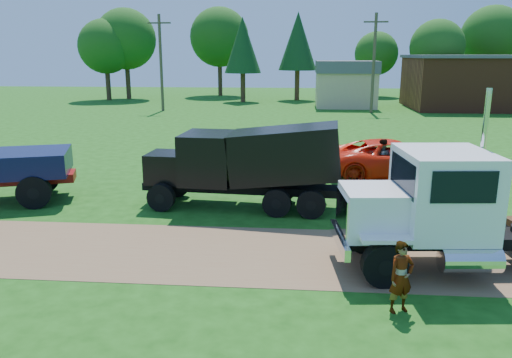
# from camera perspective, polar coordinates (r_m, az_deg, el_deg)

# --- Properties ---
(ground) EXTENTS (140.00, 140.00, 0.00)m
(ground) POSITION_cam_1_polar(r_m,az_deg,el_deg) (13.98, 8.19, -8.73)
(ground) COLOR #19480F
(ground) RESTS_ON ground
(dirt_track) EXTENTS (120.00, 4.20, 0.01)m
(dirt_track) POSITION_cam_1_polar(r_m,az_deg,el_deg) (13.98, 8.19, -8.70)
(dirt_track) COLOR brown
(dirt_track) RESTS_ON ground
(white_semi_tractor) EXTENTS (7.70, 3.14, 4.57)m
(white_semi_tractor) POSITION_cam_1_polar(r_m,az_deg,el_deg) (13.44, 20.75, -3.39)
(white_semi_tractor) COLOR black
(white_semi_tractor) RESTS_ON ground
(black_dump_truck) EXTENTS (7.20, 2.65, 3.08)m
(black_dump_truck) POSITION_cam_1_polar(r_m,az_deg,el_deg) (17.68, -0.78, 2.04)
(black_dump_truck) COLOR black
(black_dump_truck) RESTS_ON ground
(orange_pickup) EXTENTS (6.31, 3.54, 1.67)m
(orange_pickup) POSITION_cam_1_polar(r_m,az_deg,el_deg) (23.24, 15.47, 2.28)
(orange_pickup) COLOR red
(orange_pickup) RESTS_ON ground
(spectator_a) EXTENTS (0.68, 0.59, 1.59)m
(spectator_a) POSITION_cam_1_polar(r_m,az_deg,el_deg) (11.21, 16.26, -10.72)
(spectator_a) COLOR #999999
(spectator_a) RESTS_ON ground
(spectator_b) EXTENTS (1.09, 1.00, 1.80)m
(spectator_b) POSITION_cam_1_polar(r_m,az_deg,el_deg) (22.52, 14.13, 2.18)
(spectator_b) COLOR #999999
(spectator_b) RESTS_ON ground
(brick_building) EXTENTS (15.40, 10.40, 5.30)m
(brick_building) POSITION_cam_1_polar(r_m,az_deg,el_deg) (56.21, 24.82, 10.06)
(brick_building) COLOR brown
(brick_building) RESTS_ON ground
(tan_shed) EXTENTS (6.20, 5.40, 4.70)m
(tan_shed) POSITION_cam_1_polar(r_m,az_deg,el_deg) (53.18, 10.23, 10.70)
(tan_shed) COLOR tan
(tan_shed) RESTS_ON ground
(utility_poles) EXTENTS (42.20, 0.28, 9.00)m
(utility_poles) POSITION_cam_1_polar(r_m,az_deg,el_deg) (48.37, 13.32, 12.95)
(utility_poles) COLOR #493E29
(utility_poles) RESTS_ON ground
(tree_row) EXTENTS (59.66, 14.82, 11.31)m
(tree_row) POSITION_cam_1_polar(r_m,az_deg,el_deg) (63.07, 6.55, 15.28)
(tree_row) COLOR #362116
(tree_row) RESTS_ON ground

